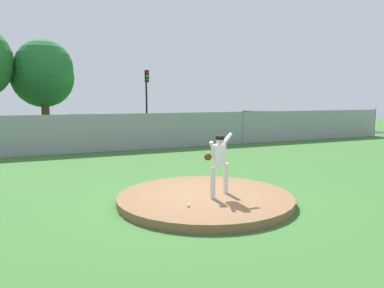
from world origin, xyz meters
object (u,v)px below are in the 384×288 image
(pitcher_youth, at_px, (219,159))
(parked_car_navy, at_px, (86,129))
(parked_car_teal, at_px, (159,127))
(traffic_light_far, at_px, (147,90))
(baseball, at_px, (188,205))
(parked_car_red, at_px, (260,123))

(pitcher_youth, xyz_separation_m, parked_car_navy, (-1.25, 14.82, -0.32))
(parked_car_teal, height_order, traffic_light_far, traffic_light_far)
(pitcher_youth, distance_m, traffic_light_far, 19.60)
(parked_car_navy, xyz_separation_m, traffic_light_far, (5.16, 4.27, 2.49))
(pitcher_youth, height_order, traffic_light_far, traffic_light_far)
(parked_car_teal, distance_m, traffic_light_far, 4.64)
(baseball, relative_size, parked_car_navy, 0.02)
(pitcher_youth, height_order, parked_car_red, pitcher_youth)
(baseball, xyz_separation_m, parked_car_teal, (4.64, 15.77, 0.52))
(parked_car_navy, bearing_deg, parked_car_teal, 4.79)
(baseball, distance_m, parked_car_navy, 15.38)
(pitcher_youth, xyz_separation_m, parked_car_red, (11.52, 14.94, -0.32))
(pitcher_youth, relative_size, parked_car_navy, 0.34)
(parked_car_red, bearing_deg, parked_car_teal, 177.97)
(baseball, relative_size, traffic_light_far, 0.02)
(parked_car_navy, bearing_deg, parked_car_red, 0.54)
(parked_car_teal, relative_size, traffic_light_far, 0.86)
(pitcher_youth, relative_size, parked_car_teal, 0.38)
(pitcher_youth, height_order, parked_car_navy, pitcher_youth)
(baseball, distance_m, parked_car_teal, 16.45)
(parked_car_teal, relative_size, parked_car_red, 0.99)
(traffic_light_far, bearing_deg, parked_car_navy, -140.39)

